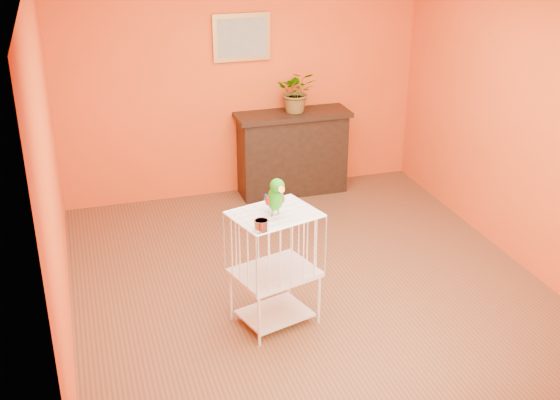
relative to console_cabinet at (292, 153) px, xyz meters
name	(u,v)px	position (x,y,z in m)	size (l,w,h in m)	color
ground	(308,285)	(-0.51, -2.03, -0.47)	(4.50, 4.50, 0.00)	brown
room_shell	(311,110)	(-0.51, -2.03, 1.11)	(4.50, 4.50, 4.50)	#E74915
console_cabinet	(292,153)	(0.00, 0.00, 0.00)	(1.26, 0.45, 0.94)	black
potted_plant	(298,97)	(0.05, -0.05, 0.65)	(0.42, 0.46, 0.36)	#26722D
framed_picture	(242,37)	(-0.51, 0.19, 1.28)	(0.62, 0.04, 0.50)	#A7803B
birdcage	(275,267)	(-0.95, -2.48, 0.02)	(0.72, 0.63, 0.95)	silver
feed_cup	(261,225)	(-1.12, -2.73, 0.52)	(0.11, 0.11, 0.07)	silver
parrot	(275,196)	(-0.95, -2.52, 0.64)	(0.15, 0.28, 0.31)	#59544C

